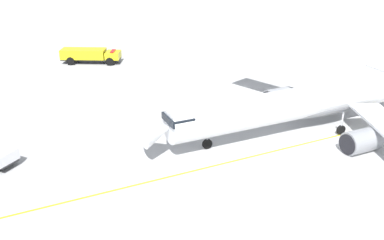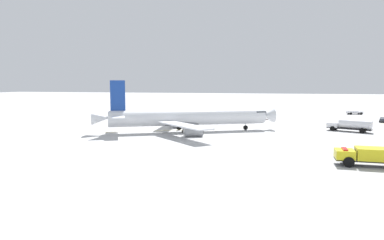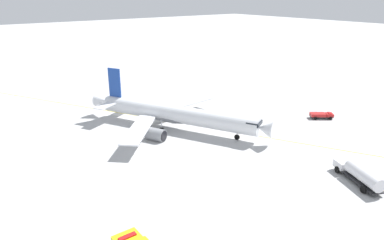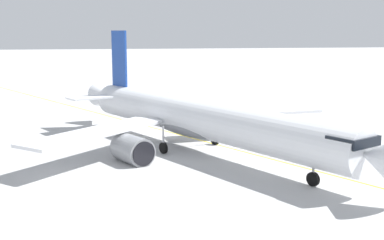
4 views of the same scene
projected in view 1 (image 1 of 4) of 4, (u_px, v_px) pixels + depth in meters
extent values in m
plane|color=#B2B2B2|center=(334.00, 139.00, 48.68)|extent=(600.00, 600.00, 0.00)
cylinder|color=white|center=(313.00, 101.00, 50.40)|extent=(33.83, 19.27, 3.61)
cone|color=white|center=(158.00, 130.00, 42.98)|extent=(4.22, 4.41, 3.43)
cube|color=black|center=(178.00, 118.00, 43.51)|extent=(3.52, 3.82, 0.70)
ellipsoid|color=slate|center=(324.00, 106.00, 51.49)|extent=(13.05, 8.68, 1.99)
cube|color=white|center=(284.00, 79.00, 59.79)|extent=(13.79, 13.28, 0.28)
cylinder|color=gray|center=(361.00, 141.00, 45.50)|extent=(4.47, 3.94, 2.55)
cylinder|color=black|center=(347.00, 145.00, 44.76)|extent=(1.10, 2.01, 2.17)
cylinder|color=gray|center=(280.00, 97.00, 57.57)|extent=(4.47, 3.94, 2.55)
cylinder|color=black|center=(267.00, 99.00, 56.83)|extent=(1.10, 2.01, 2.17)
cylinder|color=#9EA0A5|center=(207.00, 135.00, 45.79)|extent=(0.20, 0.20, 2.12)
cylinder|color=black|center=(207.00, 144.00, 46.21)|extent=(1.12, 0.76, 1.10)
cylinder|color=#9EA0A5|center=(342.00, 121.00, 49.10)|extent=(0.20, 0.20, 2.12)
cylinder|color=black|center=(341.00, 130.00, 49.52)|extent=(1.12, 0.76, 1.10)
cylinder|color=#9EA0A5|center=(306.00, 103.00, 54.43)|extent=(0.20, 0.20, 2.12)
cylinder|color=black|center=(305.00, 111.00, 54.86)|extent=(1.12, 0.76, 1.10)
cube|color=silver|center=(1.00, 156.00, 42.15)|extent=(3.23, 3.30, 1.10)
cube|color=black|center=(9.00, 157.00, 41.65)|extent=(0.95, 1.98, 0.62)
cylinder|color=black|center=(10.00, 157.00, 43.59)|extent=(1.12, 0.71, 1.10)
cube|color=#232326|center=(91.00, 59.00, 76.52)|extent=(10.31, 2.64, 0.20)
cube|color=yellow|center=(113.00, 55.00, 76.09)|extent=(2.44, 2.97, 1.20)
cube|color=black|center=(119.00, 54.00, 75.98)|extent=(0.12, 2.47, 0.67)
cube|color=yellow|center=(83.00, 54.00, 76.21)|extent=(7.71, 3.05, 1.60)
cube|color=red|center=(113.00, 51.00, 75.81)|extent=(0.63, 2.07, 0.16)
cylinder|color=black|center=(113.00, 57.00, 77.77)|extent=(1.40, 0.30, 1.40)
cylinder|color=black|center=(110.00, 62.00, 75.07)|extent=(1.40, 0.30, 1.40)
cylinder|color=black|center=(75.00, 57.00, 78.03)|extent=(1.40, 0.30, 1.40)
cylinder|color=black|center=(70.00, 61.00, 75.34)|extent=(1.40, 0.30, 1.40)
cube|color=yellow|center=(338.00, 135.00, 49.42)|extent=(148.49, 77.14, 0.01)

